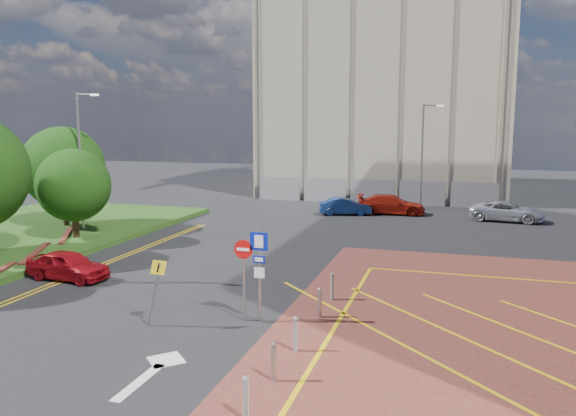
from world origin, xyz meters
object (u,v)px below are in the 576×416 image
at_px(car_blue_back, 345,206).
at_px(car_silver_back, 506,211).
at_px(lamp_left_far, 81,156).
at_px(car_red_left, 68,265).
at_px(sign_cluster, 253,265).
at_px(tree_d, 63,168).
at_px(lamp_back, 423,153).
at_px(warning_sign, 156,284).
at_px(tree_c, 73,185).
at_px(car_red_back, 391,204).

distance_m(car_blue_back, car_silver_back, 10.98).
bearing_deg(car_silver_back, lamp_left_far, 123.59).
xyz_separation_m(car_red_left, car_blue_back, (7.95, 20.18, -0.00)).
bearing_deg(sign_cluster, tree_d, 144.42).
xyz_separation_m(lamp_back, warning_sign, (-6.63, -28.38, -2.93)).
bearing_deg(car_blue_back, tree_d, 108.97).
height_order(lamp_back, car_silver_back, lamp_back).
xyz_separation_m(lamp_back, car_blue_back, (-5.13, -4.27, -3.74)).
distance_m(tree_d, car_blue_back, 19.09).
bearing_deg(tree_c, tree_d, 135.00).
height_order(lamp_left_far, car_silver_back, lamp_left_far).
height_order(tree_d, car_red_left, tree_d).
distance_m(warning_sign, car_silver_back, 27.60).
xyz_separation_m(warning_sign, car_blue_back, (1.50, 24.11, -0.81)).
relative_size(lamp_left_far, sign_cluster, 2.50).
xyz_separation_m(lamp_back, car_silver_back, (5.84, -3.77, -3.69)).
relative_size(sign_cluster, car_blue_back, 0.85).
relative_size(car_blue_back, car_red_back, 0.77).
xyz_separation_m(tree_c, lamp_back, (17.58, 18.00, 1.17)).
relative_size(lamp_back, car_blue_back, 2.13).
bearing_deg(tree_d, sign_cluster, -35.58).
distance_m(tree_d, lamp_left_far, 2.44).
distance_m(lamp_back, car_silver_back, 7.87).
height_order(lamp_back, warning_sign, lamp_back).
distance_m(lamp_back, car_red_left, 27.98).
height_order(lamp_back, car_red_back, lamp_back).
relative_size(lamp_back, sign_cluster, 2.50).
relative_size(tree_c, lamp_back, 0.61).
relative_size(tree_d, sign_cluster, 1.90).
height_order(sign_cluster, car_silver_back, sign_cluster).
bearing_deg(tree_d, lamp_left_far, -25.68).
bearing_deg(car_blue_back, car_red_back, -83.54).
bearing_deg(car_red_left, warning_sign, -116.69).
height_order(sign_cluster, car_red_back, sign_cluster).
xyz_separation_m(sign_cluster, car_blue_back, (-1.34, 22.74, -1.34)).
xyz_separation_m(warning_sign, car_red_back, (4.66, 25.40, -0.72)).
height_order(tree_c, car_red_left, tree_c).
relative_size(tree_d, car_red_back, 1.25).
xyz_separation_m(car_blue_back, car_silver_back, (10.96, 0.50, 0.05)).
bearing_deg(car_red_left, lamp_back, -23.49).
bearing_deg(car_red_back, sign_cluster, 171.82).
relative_size(tree_d, lamp_back, 0.76).
bearing_deg(sign_cluster, warning_sign, -154.40).
bearing_deg(car_red_back, car_red_left, 148.78).
distance_m(lamp_back, warning_sign, 29.29).
bearing_deg(car_blue_back, lamp_back, -66.01).
height_order(lamp_back, car_blue_back, lamp_back).
bearing_deg(car_red_left, tree_c, 39.54).
bearing_deg(car_silver_back, tree_c, 128.20).
height_order(tree_d, car_blue_back, tree_d).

